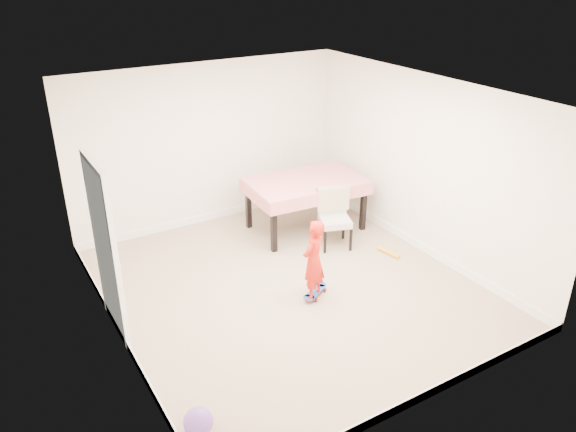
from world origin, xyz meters
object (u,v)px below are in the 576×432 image
dining_chair (335,219)px  child (313,263)px  balloon (198,422)px  dining_table (306,204)px  skateboard (315,293)px

dining_chair → child: 1.53m
balloon → dining_table: bearing=44.5°
dining_chair → dining_table: bearing=114.0°
skateboard → child: (-0.08, -0.06, 0.51)m
dining_chair → skateboard: 1.48m
child → dining_table: bearing=-149.3°
balloon → child: bearing=31.7°
dining_chair → balloon: bearing=-123.5°
skateboard → balloon: 2.62m
dining_chair → child: (-1.09, -1.06, 0.09)m
dining_table → balloon: size_ratio=6.39×
dining_table → skateboard: bearing=-115.5°
skateboard → balloon: size_ratio=1.76×
dining_chair → child: child is taller
child → balloon: child is taller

